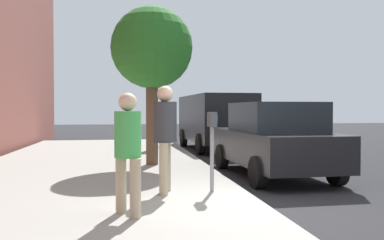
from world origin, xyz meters
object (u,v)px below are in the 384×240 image
at_px(parked_sedan_near, 273,139).
at_px(pedestrian_bystander, 128,144).
at_px(street_tree, 152,49).
at_px(traffic_signal, 165,86).
at_px(pedestrian_at_meter, 165,129).
at_px(parked_van_far, 214,119).
at_px(parking_meter, 212,134).

bearing_deg(parked_sedan_near, pedestrian_bystander, 136.87).
xyz_separation_m(street_tree, traffic_signal, (5.45, -0.85, -0.62)).
xyz_separation_m(pedestrian_bystander, traffic_signal, (10.63, -1.50, 1.45)).
bearing_deg(parked_sedan_near, pedestrian_at_meter, 128.78).
distance_m(pedestrian_at_meter, parked_van_far, 9.32).
bearing_deg(traffic_signal, street_tree, 171.17).
height_order(pedestrian_bystander, traffic_signal, traffic_signal).
bearing_deg(pedestrian_bystander, pedestrian_at_meter, 33.88).
height_order(parking_meter, pedestrian_at_meter, pedestrian_at_meter).
height_order(parking_meter, parked_sedan_near, parked_sedan_near).
bearing_deg(parked_van_far, parked_sedan_near, -179.99).
xyz_separation_m(parked_sedan_near, street_tree, (1.49, 2.81, 2.30)).
bearing_deg(pedestrian_bystander, parking_meter, 11.66).
distance_m(parking_meter, parked_sedan_near, 3.04).
bearing_deg(parked_sedan_near, parked_van_far, 0.01).
distance_m(parked_van_far, traffic_signal, 2.38).
bearing_deg(pedestrian_at_meter, parked_sedan_near, 51.69).
relative_size(pedestrian_bystander, parked_van_far, 0.32).
xyz_separation_m(parked_sedan_near, traffic_signal, (6.94, 1.96, 1.68)).
distance_m(pedestrian_at_meter, traffic_signal, 9.33).
bearing_deg(pedestrian_bystander, street_tree, 51.00).
bearing_deg(traffic_signal, pedestrian_at_meter, 174.71).
relative_size(street_tree, traffic_signal, 1.16).
height_order(street_tree, traffic_signal, street_tree).
bearing_deg(parked_sedan_near, traffic_signal, 15.75).
relative_size(parking_meter, pedestrian_bystander, 0.84).
distance_m(parking_meter, street_tree, 4.37).
distance_m(pedestrian_bystander, parked_van_far, 10.88).
bearing_deg(parking_meter, traffic_signal, -0.16).
xyz_separation_m(parked_van_far, traffic_signal, (0.31, 1.96, 1.32)).
bearing_deg(parking_meter, pedestrian_at_meter, 87.69).
relative_size(pedestrian_at_meter, parked_sedan_near, 0.42).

